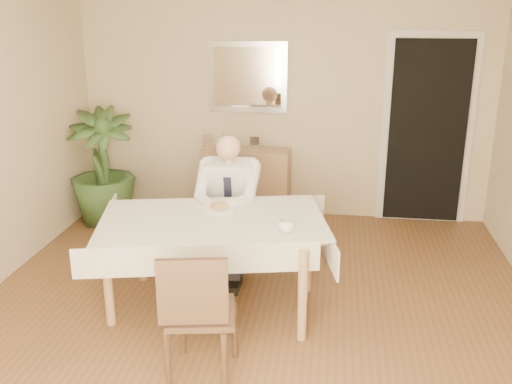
# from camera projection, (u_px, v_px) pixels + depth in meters

# --- Properties ---
(room) EXTENTS (5.00, 5.02, 2.60)m
(room) POSITION_uv_depth(u_px,v_px,m) (249.00, 159.00, 3.88)
(room) COLOR brown
(room) RESTS_ON ground
(window) EXTENTS (1.34, 0.04, 1.44)m
(window) POSITION_uv_depth(u_px,v_px,m) (109.00, 344.00, 1.51)
(window) COLOR silver
(window) RESTS_ON room
(doorway) EXTENTS (0.96, 0.07, 2.10)m
(doorway) POSITION_uv_depth(u_px,v_px,m) (427.00, 132.00, 6.09)
(doorway) COLOR silver
(doorway) RESTS_ON ground
(mirror) EXTENTS (0.86, 0.04, 0.76)m
(mirror) POSITION_uv_depth(u_px,v_px,m) (248.00, 77.00, 6.18)
(mirror) COLOR silver
(mirror) RESTS_ON room
(dining_table) EXTENTS (1.93, 1.38, 0.75)m
(dining_table) POSITION_uv_depth(u_px,v_px,m) (213.00, 229.00, 4.36)
(dining_table) COLOR #9B7957
(dining_table) RESTS_ON ground
(chair_far) EXTENTS (0.41, 0.41, 0.85)m
(chair_far) POSITION_uv_depth(u_px,v_px,m) (233.00, 213.00, 5.25)
(chair_far) COLOR #432E1E
(chair_far) RESTS_ON ground
(chair_near) EXTENTS (0.49, 0.50, 0.90)m
(chair_near) POSITION_uv_depth(u_px,v_px,m) (198.00, 309.00, 3.54)
(chair_near) COLOR #432E1E
(chair_near) RESTS_ON ground
(seated_man) EXTENTS (0.48, 0.72, 1.24)m
(seated_man) POSITION_uv_depth(u_px,v_px,m) (227.00, 201.00, 4.91)
(seated_man) COLOR white
(seated_man) RESTS_ON ground
(plate) EXTENTS (0.26, 0.26, 0.02)m
(plate) POSITION_uv_depth(u_px,v_px,m) (220.00, 209.00, 4.52)
(plate) COLOR white
(plate) RESTS_ON dining_table
(food) EXTENTS (0.14, 0.14, 0.06)m
(food) POSITION_uv_depth(u_px,v_px,m) (220.00, 206.00, 4.51)
(food) COLOR olive
(food) RESTS_ON dining_table
(knife) EXTENTS (0.01, 0.13, 0.01)m
(knife) POSITION_uv_depth(u_px,v_px,m) (223.00, 210.00, 4.45)
(knife) COLOR silver
(knife) RESTS_ON dining_table
(fork) EXTENTS (0.01, 0.13, 0.01)m
(fork) POSITION_uv_depth(u_px,v_px,m) (213.00, 209.00, 4.46)
(fork) COLOR silver
(fork) RESTS_ON dining_table
(coffee_mug) EXTENTS (0.12, 0.12, 0.09)m
(coffee_mug) POSITION_uv_depth(u_px,v_px,m) (286.00, 226.00, 4.07)
(coffee_mug) COLOR white
(coffee_mug) RESTS_ON dining_table
(sideboard) EXTENTS (1.00, 0.39, 0.78)m
(sideboard) POSITION_uv_depth(u_px,v_px,m) (246.00, 183.00, 6.40)
(sideboard) COLOR #9B7957
(sideboard) RESTS_ON ground
(photo_frame_left) EXTENTS (0.10, 0.02, 0.14)m
(photo_frame_left) POSITION_uv_depth(u_px,v_px,m) (207.00, 141.00, 6.37)
(photo_frame_left) COLOR silver
(photo_frame_left) RESTS_ON sideboard
(photo_frame_center) EXTENTS (0.10, 0.02, 0.14)m
(photo_frame_center) POSITION_uv_depth(u_px,v_px,m) (227.00, 141.00, 6.34)
(photo_frame_center) COLOR silver
(photo_frame_center) RESTS_ON sideboard
(photo_frame_right) EXTENTS (0.10, 0.02, 0.14)m
(photo_frame_right) POSITION_uv_depth(u_px,v_px,m) (255.00, 143.00, 6.26)
(photo_frame_right) COLOR silver
(photo_frame_right) RESTS_ON sideboard
(potted_palm) EXTENTS (0.89, 0.89, 1.26)m
(potted_palm) POSITION_uv_depth(u_px,v_px,m) (102.00, 167.00, 6.17)
(potted_palm) COLOR #304E22
(potted_palm) RESTS_ON ground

